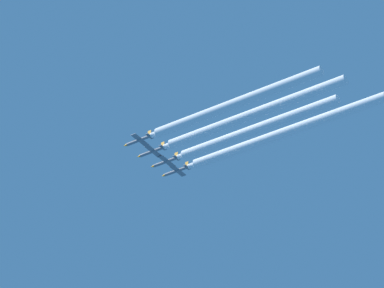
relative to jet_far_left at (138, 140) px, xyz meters
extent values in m
cylinder|color=slate|center=(0.00, -0.35, -0.03)|extent=(1.23, 10.66, 1.23)
cone|color=orange|center=(0.00, 5.87, -0.03)|extent=(1.17, 1.79, 1.17)
ellipsoid|color=black|center=(0.00, 1.99, 0.49)|extent=(0.68, 2.47, 0.56)
cube|color=slate|center=(0.00, -0.89, -0.12)|extent=(8.97, 2.13, 0.13)
cube|color=slate|center=(0.00, -5.19, -0.03)|extent=(3.81, 1.23, 0.13)
cube|color=orange|center=(0.00, -5.10, 1.54)|extent=(0.11, 1.46, 1.91)
cylinder|color=black|center=(0.00, -5.96, -0.03)|extent=(0.93, 0.67, 0.93)
cylinder|color=slate|center=(8.88, -0.12, -0.04)|extent=(1.23, 10.66, 1.23)
cone|color=orange|center=(8.88, 6.11, -0.04)|extent=(1.17, 1.79, 1.17)
ellipsoid|color=black|center=(8.88, 2.23, 0.48)|extent=(0.68, 2.47, 0.56)
cube|color=slate|center=(8.88, -0.65, -0.14)|extent=(8.97, 2.13, 0.13)
cube|color=slate|center=(8.88, -4.95, -0.04)|extent=(3.81, 1.23, 0.13)
cube|color=orange|center=(8.88, -4.86, 1.53)|extent=(0.11, 1.46, 1.91)
cylinder|color=black|center=(8.88, -5.73, -0.04)|extent=(0.93, 0.67, 0.93)
cylinder|color=slate|center=(17.03, -0.70, -0.43)|extent=(1.23, 10.66, 1.23)
cone|color=orange|center=(17.03, 5.52, -0.43)|extent=(1.17, 1.79, 1.17)
ellipsoid|color=black|center=(17.03, 1.64, 0.09)|extent=(0.68, 2.47, 0.56)
cube|color=slate|center=(17.03, -1.24, -0.52)|extent=(8.97, 2.13, 0.13)
cube|color=slate|center=(17.03, -5.54, -0.43)|extent=(3.81, 1.23, 0.13)
cube|color=orange|center=(17.03, -5.45, 1.14)|extent=(0.11, 1.46, 1.91)
cylinder|color=black|center=(17.03, -6.31, -0.43)|extent=(0.93, 0.67, 0.93)
cylinder|color=slate|center=(25.34, 0.01, 0.05)|extent=(1.23, 10.66, 1.23)
cone|color=orange|center=(25.34, 6.24, 0.05)|extent=(1.17, 1.79, 1.17)
ellipsoid|color=black|center=(25.34, 2.36, 0.57)|extent=(0.68, 2.47, 0.56)
cube|color=slate|center=(25.34, -0.52, -0.05)|extent=(8.97, 2.13, 0.13)
cube|color=slate|center=(25.34, -4.82, 0.05)|extent=(3.81, 1.23, 0.13)
cube|color=orange|center=(25.34, -4.73, 1.62)|extent=(0.11, 1.46, 1.91)
cylinder|color=black|center=(25.34, -5.60, 0.05)|extent=(0.93, 0.67, 0.93)
cylinder|color=white|center=(0.00, -35.32, -0.03)|extent=(1.93, 58.67, 1.93)
cylinder|color=white|center=(0.00, -42.36, -0.03)|extent=(3.67, 67.47, 3.67)
cylinder|color=white|center=(8.88, -37.07, -0.04)|extent=(1.93, 62.65, 1.93)
cylinder|color=white|center=(8.88, -44.59, -0.04)|extent=(3.67, 72.04, 3.67)
cylinder|color=white|center=(17.03, -34.47, -0.43)|extent=(1.93, 56.28, 1.93)
cylinder|color=white|center=(17.03, -41.22, -0.43)|extent=(3.67, 64.72, 3.67)
cylinder|color=white|center=(25.34, -40.07, 0.05)|extent=(1.93, 68.90, 1.93)
cylinder|color=white|center=(25.34, -48.33, 0.05)|extent=(3.67, 79.23, 3.67)
camera|label=1|loc=(-245.88, -186.06, -208.08)|focal=94.08mm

